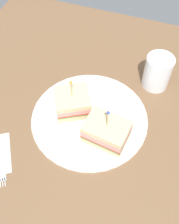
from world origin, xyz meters
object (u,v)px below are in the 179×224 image
Objects in this scene: drink_glass at (157,73)px; fork at (0,168)px; plate at (90,118)px; sandwich_half_front at (106,131)px; sandwich_half_back at (72,102)px.

fork is at bearing -127.38° from drink_glass.
plate is 22.00cm from drink_glass.
drink_glass is at bearing 52.20° from plate.
fork is at bearing -143.30° from sandwich_half_front.
plate is 24.35cm from fork.
fork is (-20.32, -15.14, -3.36)cm from sandwich_half_front.
drink_glass is 46.19cm from fork.
fork is (-9.74, -20.53, -3.30)cm from sandwich_half_back.
plate is 2.65× the size of sandwich_half_back.
sandwich_half_back reaches higher than drink_glass.
sandwich_half_back reaches higher than fork.
sandwich_half_front reaches higher than plate.
sandwich_half_front is 22.74cm from drink_glass.
sandwich_half_front is 11.87cm from sandwich_half_back.
sandwich_half_front is 0.98× the size of sandwich_half_back.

